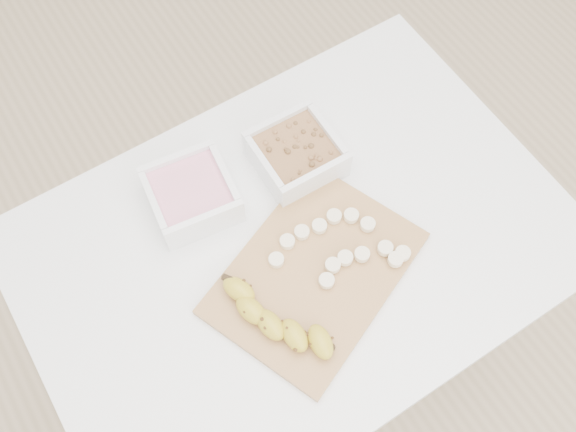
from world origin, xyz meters
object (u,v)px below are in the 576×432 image
bowl_yogurt (191,194)px  cutting_board (315,273)px  banana (279,321)px  table (296,262)px  bowl_granola (296,154)px

bowl_yogurt → cutting_board: 0.27m
bowl_yogurt → banana: bowl_yogurt is taller
table → banana: banana is taller
cutting_board → banana: size_ratio=1.69×
table → bowl_granola: 0.22m
table → bowl_yogurt: (-0.12, 0.17, 0.13)m
bowl_granola → banana: bearing=-127.8°
bowl_yogurt → cutting_board: size_ratio=0.46×
cutting_board → bowl_granola: bearing=65.5°
cutting_board → banana: (-0.11, -0.05, 0.03)m
bowl_yogurt → banana: bearing=-88.2°
bowl_yogurt → banana: size_ratio=0.78×
bowl_granola → cutting_board: size_ratio=0.42×
table → cutting_board: size_ratio=2.69×
bowl_granola → cutting_board: (-0.10, -0.21, -0.03)m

